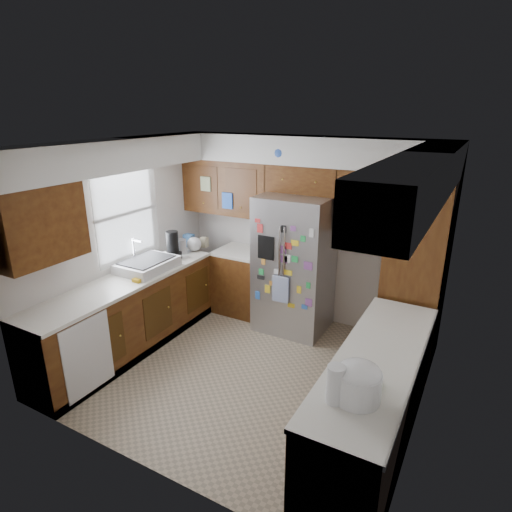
{
  "coord_description": "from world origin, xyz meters",
  "views": [
    {
      "loc": [
        2.08,
        -3.59,
        2.83
      ],
      "look_at": [
        -0.1,
        0.35,
        1.26
      ],
      "focal_mm": 30.0,
      "sensor_mm": 36.0,
      "label": 1
    }
  ],
  "objects_px": {
    "pantry": "(416,274)",
    "paper_towel": "(335,384)",
    "rice_cooker": "(358,381)",
    "fridge": "(294,264)"
  },
  "relations": [
    {
      "from": "pantry",
      "to": "paper_towel",
      "type": "distance_m",
      "value": 2.35
    },
    {
      "from": "pantry",
      "to": "paper_towel",
      "type": "xyz_separation_m",
      "value": [
        -0.13,
        -2.34,
        -0.02
      ]
    },
    {
      "from": "rice_cooker",
      "to": "paper_towel",
      "type": "distance_m",
      "value": 0.16
    },
    {
      "from": "paper_towel",
      "to": "fridge",
      "type": "bearing_deg",
      "value": 119.79
    },
    {
      "from": "fridge",
      "to": "rice_cooker",
      "type": "relative_size",
      "value": 5.46
    },
    {
      "from": "pantry",
      "to": "fridge",
      "type": "relative_size",
      "value": 1.19
    },
    {
      "from": "fridge",
      "to": "paper_towel",
      "type": "height_order",
      "value": "fridge"
    },
    {
      "from": "fridge",
      "to": "rice_cooker",
      "type": "distance_m",
      "value": 2.75
    },
    {
      "from": "pantry",
      "to": "fridge",
      "type": "height_order",
      "value": "pantry"
    },
    {
      "from": "rice_cooker",
      "to": "paper_towel",
      "type": "height_order",
      "value": "rice_cooker"
    }
  ]
}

